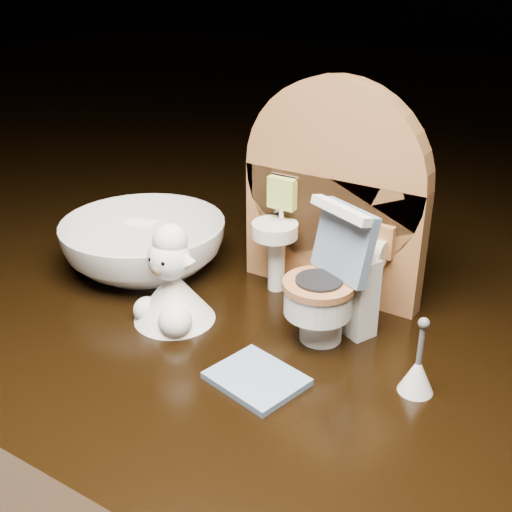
# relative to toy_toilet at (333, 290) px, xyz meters

# --- Properties ---
(backdrop_panel) EXTENTS (0.13, 0.05, 0.15)m
(backdrop_panel) POSITION_rel_toy_toilet_xyz_m (-0.03, 0.05, 0.03)
(backdrop_panel) COLOR #9E6639
(backdrop_panel) RESTS_ON ground
(toy_toilet) EXTENTS (0.05, 0.06, 0.09)m
(toy_toilet) POSITION_rel_toy_toilet_xyz_m (0.00, 0.00, 0.00)
(toy_toilet) COLOR white
(toy_toilet) RESTS_ON ground
(bath_mat) EXTENTS (0.06, 0.05, 0.00)m
(bath_mat) POSITION_rel_toy_toilet_xyz_m (-0.01, -0.07, -0.03)
(bath_mat) COLOR slate
(bath_mat) RESTS_ON ground
(toilet_brush) EXTENTS (0.02, 0.02, 0.05)m
(toilet_brush) POSITION_rel_toy_toilet_xyz_m (0.07, -0.03, -0.02)
(toilet_brush) COLOR white
(toilet_brush) RESTS_ON ground
(plush_lamb) EXTENTS (0.05, 0.05, 0.07)m
(plush_lamb) POSITION_rel_toy_toilet_xyz_m (-0.10, -0.04, -0.01)
(plush_lamb) COLOR white
(plush_lamb) RESTS_ON ground
(ceramic_bowl) EXTENTS (0.14, 0.14, 0.04)m
(ceramic_bowl) POSITION_rel_toy_toilet_xyz_m (-0.16, 0.01, -0.01)
(ceramic_bowl) COLOR white
(ceramic_bowl) RESTS_ON ground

